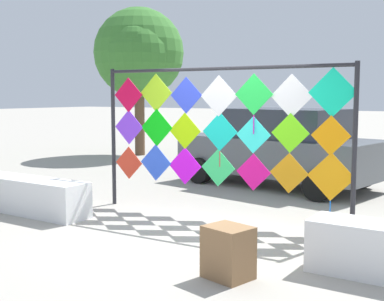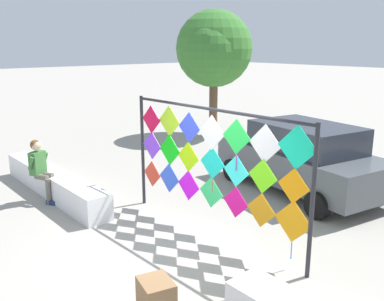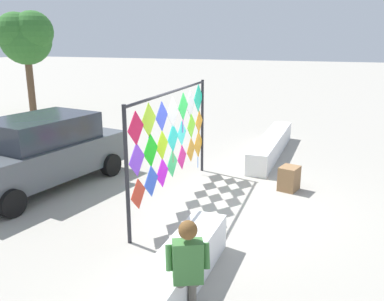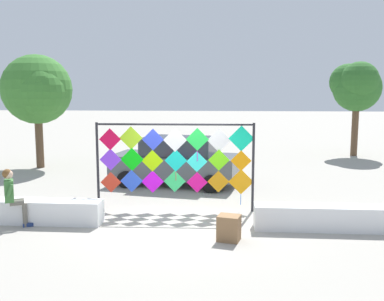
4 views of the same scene
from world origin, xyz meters
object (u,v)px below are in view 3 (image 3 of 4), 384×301
Objects in this scene: kite_display_rack at (173,133)px; parked_car at (39,152)px; cardboard_box_large at (289,178)px; tree_broadleaf at (26,37)px; seated_vendor at (187,263)px.

kite_display_rack is 0.94× the size of parked_car.
tree_broadleaf is at bearing 64.04° from cardboard_box_large.
cardboard_box_large is at bearing -115.96° from tree_broadleaf.
cardboard_box_large is 14.76m from tree_broadleaf.
cardboard_box_large is at bearing -72.21° from parked_car.
parked_car is 11.26m from tree_broadleaf.
tree_broadleaf is (6.31, 12.95, 3.23)m from cardboard_box_large.
tree_broadleaf is at bearing 42.23° from parked_car.
seated_vendor is at bearing -132.72° from tree_broadleaf.
tree_broadleaf is (11.45, 12.40, 2.68)m from seated_vendor.
cardboard_box_large is (5.15, -0.55, -0.55)m from seated_vendor.
cardboard_box_large is at bearing -6.09° from seated_vendor.
tree_broadleaf reaches higher than parked_car.
kite_display_rack is at bearing 121.89° from cardboard_box_large.
parked_car is at bearing 96.27° from kite_display_rack.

